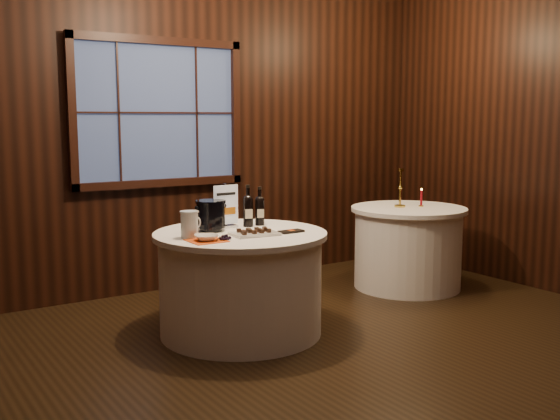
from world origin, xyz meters
TOP-DOWN VIEW (x-y plane):
  - ground at (0.00, 0.00)m, footprint 6.00×6.00m
  - back_wall at (0.00, 2.48)m, footprint 6.00×0.10m
  - main_table at (0.00, 1.00)m, footprint 1.28×1.28m
  - side_table at (2.00, 1.30)m, footprint 1.08×1.08m
  - sign_stand at (0.00, 1.23)m, footprint 0.21×0.11m
  - port_bottle_left at (0.17, 1.18)m, footprint 0.08×0.09m
  - port_bottle_right at (0.28, 1.18)m, footprint 0.07×0.08m
  - ice_bucket at (-0.16, 1.15)m, footprint 0.23×0.23m
  - chocolate_plate at (0.02, 0.83)m, footprint 0.35×0.25m
  - chocolate_box at (0.30, 0.78)m, footprint 0.19×0.10m
  - grape_bunch at (-0.25, 0.76)m, footprint 0.15×0.08m
  - glass_pitcher at (-0.41, 0.99)m, footprint 0.17×0.13m
  - orange_napkin at (-0.37, 0.82)m, footprint 0.24×0.24m
  - cracker_bowl at (-0.37, 0.82)m, footprint 0.20×0.20m
  - brass_candlestick at (1.94, 1.36)m, footprint 0.10×0.10m
  - red_candle at (2.13, 1.27)m, footprint 0.05×0.05m

SIDE VIEW (x-z plane):
  - ground at x=0.00m, z-range 0.00..0.00m
  - main_table at x=0.00m, z-range 0.00..0.77m
  - side_table at x=2.00m, z-range 0.00..0.77m
  - orange_napkin at x=-0.37m, z-range 0.77..0.77m
  - chocolate_box at x=0.30m, z-range 0.77..0.79m
  - grape_bunch at x=-0.25m, z-range 0.77..0.80m
  - chocolate_plate at x=0.02m, z-range 0.77..0.81m
  - cracker_bowl at x=-0.37m, z-range 0.77..0.81m
  - red_candle at x=2.13m, z-range 0.75..0.93m
  - glass_pitcher at x=-0.41m, z-range 0.77..0.96m
  - sign_stand at x=0.00m, z-range 0.72..1.06m
  - ice_bucket at x=-0.16m, z-range 0.78..1.01m
  - port_bottle_right at x=0.28m, z-range 0.75..1.05m
  - brass_candlestick at x=1.94m, z-range 0.72..1.08m
  - port_bottle_left at x=0.17m, z-range 0.75..1.07m
  - back_wall at x=0.00m, z-range 0.04..3.04m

